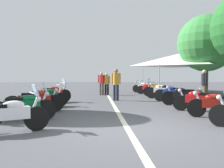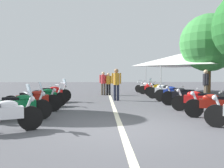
% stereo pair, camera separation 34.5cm
% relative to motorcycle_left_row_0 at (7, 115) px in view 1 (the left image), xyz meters
% --- Properties ---
extents(ground_plane, '(80.00, 80.00, 0.00)m').
position_rel_motorcycle_left_row_0_xyz_m(ground_plane, '(0.21, -3.02, -0.47)').
color(ground_plane, '#4C4C51').
extents(lane_centre_stripe, '(16.39, 0.16, 0.01)m').
position_rel_motorcycle_left_row_0_xyz_m(lane_centre_stripe, '(4.12, -3.02, -0.46)').
color(lane_centre_stripe, beige).
rests_on(lane_centre_stripe, ground_plane).
extents(motorcycle_left_row_0, '(1.08, 1.96, 1.21)m').
position_rel_motorcycle_left_row_0_xyz_m(motorcycle_left_row_0, '(0.00, 0.00, 0.00)').
color(motorcycle_left_row_0, black).
rests_on(motorcycle_left_row_0, ground_plane).
extents(motorcycle_left_row_1, '(0.88, 2.01, 1.22)m').
position_rel_motorcycle_left_row_0_xyz_m(motorcycle_left_row_1, '(1.61, 0.08, 0.01)').
color(motorcycle_left_row_1, black).
rests_on(motorcycle_left_row_1, ground_plane).
extents(motorcycle_left_row_2, '(0.95, 2.14, 1.02)m').
position_rel_motorcycle_left_row_0_xyz_m(motorcycle_left_row_2, '(3.32, 0.13, 0.00)').
color(motorcycle_left_row_2, black).
rests_on(motorcycle_left_row_2, ground_plane).
extents(motorcycle_left_row_3, '(1.02, 1.94, 1.00)m').
position_rel_motorcycle_left_row_0_xyz_m(motorcycle_left_row_3, '(4.84, 0.06, -0.01)').
color(motorcycle_left_row_3, black).
rests_on(motorcycle_left_row_3, ground_plane).
extents(motorcycle_left_row_4, '(1.16, 1.93, 1.23)m').
position_rel_motorcycle_left_row_0_xyz_m(motorcycle_left_row_4, '(6.59, 0.08, 0.01)').
color(motorcycle_left_row_4, black).
rests_on(motorcycle_left_row_4, ground_plane).
extents(motorcycle_right_row_1, '(0.97, 1.96, 0.99)m').
position_rel_motorcycle_left_row_0_xyz_m(motorcycle_right_row_1, '(1.75, -6.24, -0.01)').
color(motorcycle_right_row_1, black).
rests_on(motorcycle_right_row_1, ground_plane).
extents(motorcycle_right_row_2, '(1.06, 1.94, 0.99)m').
position_rel_motorcycle_left_row_0_xyz_m(motorcycle_right_row_2, '(3.21, -6.23, -0.01)').
color(motorcycle_right_row_2, black).
rests_on(motorcycle_right_row_2, ground_plane).
extents(motorcycle_right_row_3, '(0.95, 1.98, 1.02)m').
position_rel_motorcycle_left_row_0_xyz_m(motorcycle_right_row_3, '(5.02, -6.25, 0.00)').
color(motorcycle_right_row_3, black).
rests_on(motorcycle_right_row_3, ground_plane).
extents(motorcycle_right_row_4, '(1.19, 1.91, 1.01)m').
position_rel_motorcycle_left_row_0_xyz_m(motorcycle_right_row_4, '(6.58, -6.26, -0.00)').
color(motorcycle_right_row_4, black).
rests_on(motorcycle_right_row_4, ground_plane).
extents(motorcycle_right_row_5, '(1.10, 1.90, 1.02)m').
position_rel_motorcycle_left_row_0_xyz_m(motorcycle_right_row_5, '(8.29, -6.15, 0.00)').
color(motorcycle_right_row_5, black).
rests_on(motorcycle_right_row_5, ground_plane).
extents(motorcycle_right_row_6, '(1.02, 1.88, 1.21)m').
position_rel_motorcycle_left_row_0_xyz_m(motorcycle_right_row_6, '(9.77, -6.25, 0.00)').
color(motorcycle_right_row_6, black).
rests_on(motorcycle_right_row_6, ground_plane).
extents(motorcycle_right_row_7, '(1.11, 1.82, 0.99)m').
position_rel_motorcycle_left_row_0_xyz_m(motorcycle_right_row_7, '(11.57, -6.09, -0.01)').
color(motorcycle_right_row_7, black).
rests_on(motorcycle_right_row_7, ground_plane).
extents(motorcycle_right_row_8, '(1.28, 1.88, 0.99)m').
position_rel_motorcycle_left_row_0_xyz_m(motorcycle_right_row_8, '(13.10, -6.07, -0.02)').
color(motorcycle_right_row_8, black).
rests_on(motorcycle_right_row_8, ground_plane).
extents(bystander_0, '(0.32, 0.53, 1.64)m').
position_rel_motorcycle_left_row_0_xyz_m(bystander_0, '(11.10, -2.58, 0.49)').
color(bystander_0, brown).
rests_on(bystander_0, ground_plane).
extents(bystander_1, '(0.53, 0.32, 1.72)m').
position_rel_motorcycle_left_row_0_xyz_m(bystander_1, '(7.25, -8.23, 0.54)').
color(bystander_1, brown).
rests_on(bystander_1, ground_plane).
extents(bystander_2, '(0.32, 0.47, 1.56)m').
position_rel_motorcycle_left_row_0_xyz_m(bystander_2, '(11.05, -2.94, 0.44)').
color(bystander_2, black).
rests_on(bystander_2, ground_plane).
extents(bystander_4, '(0.32, 0.52, 1.77)m').
position_rel_motorcycle_left_row_0_xyz_m(bystander_4, '(7.49, -3.30, 0.58)').
color(bystander_4, '#1E2338').
rests_on(bystander_4, ground_plane).
extents(roadside_tree_2, '(3.86, 3.86, 5.51)m').
position_rel_motorcycle_left_row_0_xyz_m(roadside_tree_2, '(10.26, -9.69, 3.10)').
color(roadside_tree_2, brown).
rests_on(roadside_tree_2, ground_plane).
extents(event_tent, '(6.28, 6.28, 3.20)m').
position_rel_motorcycle_left_row_0_xyz_m(event_tent, '(12.82, -9.20, 2.18)').
color(event_tent, white).
rests_on(event_tent, ground_plane).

